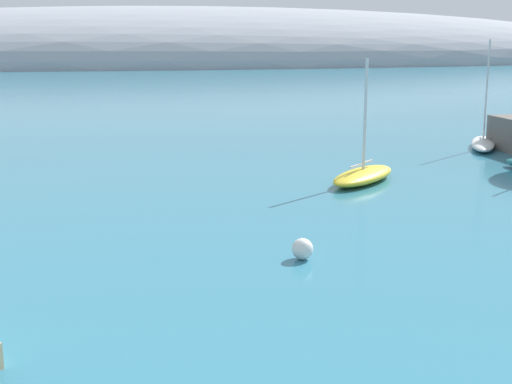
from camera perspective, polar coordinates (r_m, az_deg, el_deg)
distant_ridge at (r=209.21m, az=-5.88°, el=10.28°), size 308.83×82.30×31.72m
sailboat_white_near_shore at (r=56.55m, az=17.75°, el=3.78°), size 4.84×6.93×8.09m
sailboat_yellow_mid_mooring at (r=42.06m, az=8.60°, el=1.40°), size 6.13×6.05×7.17m
mooring_buoy_white at (r=27.58m, az=3.75°, el=-4.58°), size 0.84×0.84×0.84m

